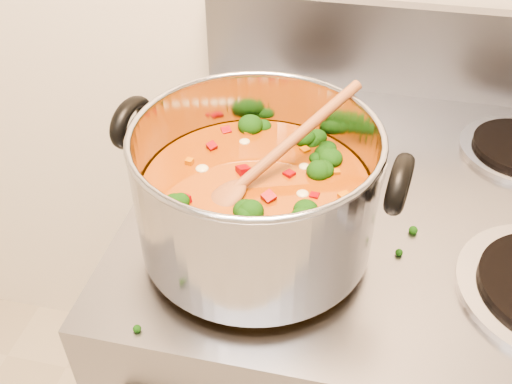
# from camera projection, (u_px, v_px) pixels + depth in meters

# --- Properties ---
(electric_range) EXTENTS (0.74, 0.67, 1.08)m
(electric_range) POSITION_uv_depth(u_px,v_px,m) (365.00, 374.00, 1.10)
(electric_range) COLOR gray
(electric_range) RESTS_ON ground
(stockpot) EXTENTS (0.35, 0.29, 0.17)m
(stockpot) POSITION_uv_depth(u_px,v_px,m) (256.00, 194.00, 0.68)
(stockpot) COLOR #A4A4AC
(stockpot) RESTS_ON electric_range
(wooden_spoon) EXTENTS (0.17, 0.19, 0.11)m
(wooden_spoon) POSITION_uv_depth(u_px,v_px,m) (260.00, 168.00, 0.66)
(wooden_spoon) COLOR brown
(wooden_spoon) RESTS_ON stockpot
(cooktop_crumbs) EXTENTS (0.34, 0.29, 0.01)m
(cooktop_crumbs) POSITION_uv_depth(u_px,v_px,m) (257.00, 253.00, 0.72)
(cooktop_crumbs) COLOR black
(cooktop_crumbs) RESTS_ON electric_range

